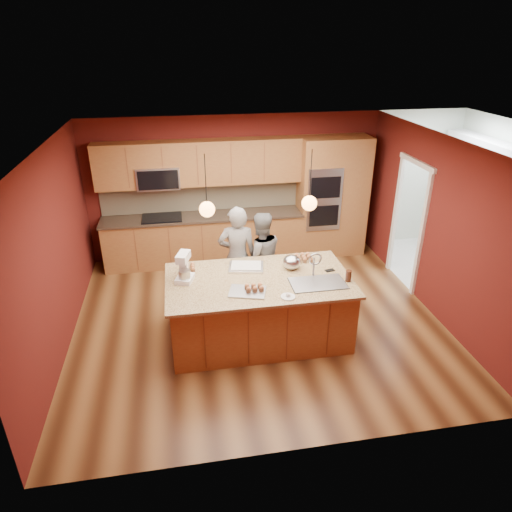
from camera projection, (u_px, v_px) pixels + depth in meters
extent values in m
plane|color=#412311|center=(258.00, 319.00, 7.06)|extent=(5.50, 5.50, 0.00)
plane|color=white|center=(258.00, 144.00, 5.88)|extent=(5.50, 5.50, 0.00)
plane|color=#541612|center=(235.00, 187.00, 8.69)|extent=(5.50, 0.00, 5.50)
plane|color=#541612|center=(305.00, 346.00, 4.26)|extent=(5.50, 0.00, 5.50)
plane|color=#541612|center=(54.00, 254.00, 6.05)|extent=(0.00, 5.00, 5.00)
plane|color=#541612|center=(436.00, 227.00, 6.90)|extent=(0.00, 5.00, 5.00)
cube|color=brown|center=(204.00, 239.00, 8.72)|extent=(3.70, 0.60, 0.90)
cube|color=#32231E|center=(203.00, 217.00, 8.50)|extent=(3.74, 0.64, 0.04)
cube|color=beige|center=(201.00, 196.00, 8.63)|extent=(3.70, 0.03, 0.56)
cube|color=brown|center=(200.00, 163.00, 8.19)|extent=(3.70, 0.36, 0.80)
cube|color=black|center=(162.00, 218.00, 8.36)|extent=(0.72, 0.52, 0.03)
cube|color=#9D9EA3|center=(158.00, 177.00, 8.15)|extent=(0.76, 0.40, 0.40)
cube|color=brown|center=(320.00, 198.00, 8.76)|extent=(0.80, 0.60, 2.30)
cube|color=#9D9EA3|center=(324.00, 200.00, 8.47)|extent=(0.66, 0.04, 1.20)
cube|color=brown|center=(352.00, 196.00, 8.86)|extent=(0.50, 0.60, 2.30)
plane|color=beige|center=(435.00, 266.00, 8.69)|extent=(2.60, 2.60, 0.00)
plane|color=beige|center=(493.00, 196.00, 8.24)|extent=(0.00, 2.70, 2.70)
cube|color=silver|center=(491.00, 163.00, 7.95)|extent=(0.35, 2.40, 0.75)
cylinder|color=black|center=(206.00, 182.00, 5.56)|extent=(0.01, 0.01, 0.70)
sphere|color=#F29544|center=(207.00, 209.00, 5.71)|extent=(0.20, 0.20, 0.20)
cylinder|color=black|center=(311.00, 177.00, 5.77)|extent=(0.01, 0.01, 0.70)
sphere|color=#F29544|center=(309.00, 203.00, 5.92)|extent=(0.20, 0.20, 0.20)
cube|color=brown|center=(259.00, 309.00, 6.49)|extent=(2.45, 1.33, 0.90)
cube|color=beige|center=(259.00, 280.00, 6.29)|extent=(2.55, 1.43, 0.04)
cube|color=#9D9EA3|center=(317.00, 288.00, 6.21)|extent=(0.73, 0.43, 0.18)
imported|color=black|center=(237.00, 257.00, 7.15)|extent=(0.65, 0.48, 1.66)
imported|color=gray|center=(260.00, 258.00, 7.24)|extent=(0.82, 0.67, 1.54)
cube|color=white|center=(185.00, 279.00, 6.22)|extent=(0.29, 0.33, 0.06)
cube|color=white|center=(184.00, 264.00, 6.25)|extent=(0.13, 0.11, 0.28)
cube|color=white|center=(183.00, 257.00, 6.10)|extent=(0.22, 0.31, 0.11)
cylinder|color=#B7BABF|center=(185.00, 275.00, 6.15)|extent=(0.16, 0.16, 0.15)
cube|color=white|center=(246.00, 267.00, 6.57)|extent=(0.55, 0.45, 0.03)
cube|color=silver|center=(246.00, 266.00, 6.56)|extent=(0.47, 0.37, 0.02)
cube|color=#9D9EA3|center=(247.00, 292.00, 5.95)|extent=(0.54, 0.45, 0.02)
ellipsoid|color=#B7BABF|center=(292.00, 262.00, 6.52)|extent=(0.26, 0.26, 0.22)
cylinder|color=silver|center=(288.00, 297.00, 5.84)|extent=(0.19, 0.19, 0.01)
cylinder|color=#391B0F|center=(348.00, 276.00, 6.20)|extent=(0.08, 0.08, 0.16)
cube|color=black|center=(330.00, 270.00, 6.50)|extent=(0.15, 0.10, 0.01)
cube|color=white|center=(477.00, 248.00, 8.28)|extent=(0.68, 0.70, 0.95)
cube|color=white|center=(456.00, 235.00, 8.84)|extent=(0.65, 0.67, 0.94)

